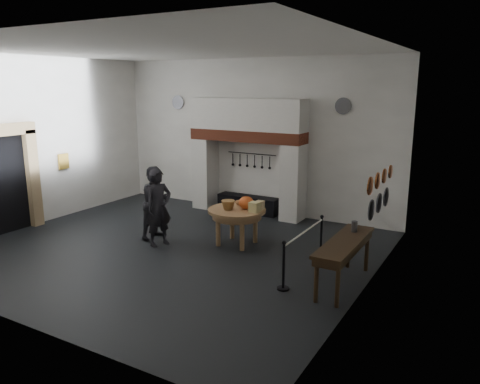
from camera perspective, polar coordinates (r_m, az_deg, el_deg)
The scene contains 38 objects.
floor at distance 11.12m, azimuth -8.33°, elevation -6.87°, with size 9.00×8.00×0.02m, color black.
ceiling at distance 10.50m, azimuth -9.17°, elevation 16.91°, with size 9.00×8.00×0.02m, color silver.
wall_back at distance 13.91m, azimuth 1.60°, elevation 6.78°, with size 9.00×0.02×4.50m, color white.
wall_front at distance 7.90m, azimuth -27.00°, elevation 0.59°, with size 9.00×0.02×4.50m, color white.
wall_left at distance 13.82m, azimuth -23.61°, elevation 5.66°, with size 0.02×8.00×4.50m, color white.
wall_right at distance 8.57m, azimuth 15.62°, elevation 2.40°, with size 0.02×8.00×4.50m, color white.
chimney_pier_left at distance 14.54m, azimuth -4.22°, elevation 2.33°, with size 0.55×0.70×2.15m, color silver.
chimney_pier_right at distance 13.15m, azimuth 6.52°, elevation 1.15°, with size 0.55×0.70×2.15m, color silver.
hearth_brick_band at distance 13.60m, azimuth 0.90°, elevation 6.89°, with size 3.50×0.72×0.32m, color #9E442B.
chimney_hood at distance 13.55m, azimuth 0.91°, elevation 9.46°, with size 3.50×0.70×0.90m, color silver.
iron_range at distance 14.03m, azimuth 1.01°, elevation -1.48°, with size 1.90×0.45×0.50m, color black.
utensil_rail at distance 13.90m, azimuth 1.43°, elevation 4.70°, with size 0.02×0.02×1.60m, color black.
door_recess at distance 13.38m, azimuth -26.55°, elevation 0.81°, with size 0.04×1.10×2.50m, color black.
door_jamb_far at distance 13.68m, azimuth -23.94°, elevation 1.53°, with size 0.22×0.30×2.60m, color tan.
door_lintel at distance 13.11m, azimuth -26.94°, elevation 6.76°, with size 0.22×1.70×0.30m, color tan.
wall_plaque at distance 14.35m, azimuth -20.71°, elevation 3.52°, with size 0.05×0.34×0.44m, color gold.
work_table at distance 11.08m, azimuth -0.38°, elevation -2.25°, with size 1.37×1.37×0.07m, color #A8864F.
pumpkin at distance 11.02m, azimuth 0.77°, elevation -1.32°, with size 0.36×0.36×0.31m, color #E35320.
cheese_block_big at distance 10.77m, azimuth 1.78°, elevation -1.86°, with size 0.22×0.22×0.24m, color #DECF85.
cheese_block_small at distance 11.04m, azimuth 2.42°, elevation -1.60°, with size 0.18×0.18×0.20m, color tan.
wicker_basket at distance 11.00m, azimuth -1.45°, elevation -1.60°, with size 0.32×0.32×0.22m, color brown.
bread_loaf at distance 11.40m, azimuth 0.06°, elevation -1.30°, with size 0.31×0.18×0.13m, color #986136.
visitor_near at distance 11.19m, azimuth -9.88°, elevation -1.87°, with size 0.67×0.44×1.84m, color black.
visitor_far at distance 11.74m, azimuth -10.15°, elevation -1.26°, with size 0.88×0.69×1.81m, color black.
side_table at distance 9.03m, azimuth 12.65°, elevation -5.96°, with size 0.55×2.20×0.06m, color #382914.
pewter_jug at distance 9.54m, azimuth 13.77°, elevation -4.11°, with size 0.12×0.12×0.22m, color #48484C.
copper_pan_a at distance 8.83m, azimuth 15.58°, elevation 0.72°, with size 0.34×0.34×0.03m, color #C6662D.
copper_pan_b at distance 9.35m, azimuth 16.43°, elevation 1.33°, with size 0.32×0.32×0.03m, color #C6662D.
copper_pan_c at distance 9.88m, azimuth 17.18°, elevation 1.88°, with size 0.30×0.30×0.03m, color #C6662D.
copper_pan_d at distance 10.41m, azimuth 17.86°, elevation 2.38°, with size 0.28×0.28×0.03m, color #C6662D.
pewter_plate_left at distance 9.13m, azimuth 15.71°, elevation -2.12°, with size 0.40×0.40×0.03m, color #4C4C51.
pewter_plate_mid at distance 9.70m, azimuth 16.59°, elevation -1.31°, with size 0.40×0.40×0.03m, color #4C4C51.
pewter_plate_right at distance 10.27m, azimuth 17.37°, elevation -0.58°, with size 0.40×0.40×0.03m, color #4C4C51.
pewter_plate_back_left at distance 15.27m, azimuth -7.58°, elevation 10.80°, with size 0.44×0.44×0.03m, color #4C4C51.
pewter_plate_back_right at distance 12.75m, azimuth 12.47°, elevation 10.20°, with size 0.44×0.44×0.03m, color #4C4C51.
barrier_post_near at distance 8.83m, azimuth 5.33°, elevation -9.05°, with size 0.05×0.05×0.90m, color black.
barrier_post_far at distance 10.57m, azimuth 9.86°, elevation -5.42°, with size 0.05×0.05×0.90m, color black.
barrier_rope at distance 9.56m, azimuth 7.88°, elevation -4.82°, with size 0.04×0.04×2.00m, color white.
Camera 1 is at (6.53, -8.19, 3.75)m, focal length 35.00 mm.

